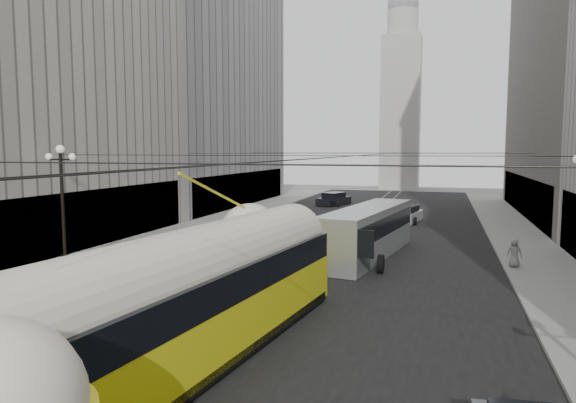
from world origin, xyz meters
The scene contains 14 objects.
road centered at (0.00, 32.50, 0.00)m, with size 20.00×85.00×0.02m, color black.
sidewalk_left centered at (-12.00, 36.00, 0.07)m, with size 4.00×72.00×0.15m, color gray.
sidewalk_right centered at (12.00, 36.00, 0.07)m, with size 4.00×72.00×0.15m, color gray.
rail_left centered at (-0.75, 32.50, 0.00)m, with size 0.12×85.00×0.04m, color gray.
rail_right centered at (0.75, 32.50, 0.00)m, with size 0.12×85.00×0.04m, color gray.
building_left_far centered at (-19.99, 48.00, 14.31)m, with size 12.60×28.60×28.60m.
distant_tower centered at (0.00, 80.00, 14.97)m, with size 6.00×6.00×31.36m.
lamppost_left_mid centered at (-12.60, 18.00, 3.74)m, with size 1.86×0.44×6.37m.
catenary centered at (0.12, 31.49, 5.88)m, with size 25.00×72.00×0.23m.
streetcar centered at (-0.12, 8.38, 1.96)m, with size 4.91×18.18×4.02m.
city_bus centered at (2.71, 25.18, 1.60)m, with size 4.15×11.81×2.93m.
sedan_white_far centered at (3.83, 40.70, 0.67)m, with size 2.69×4.95×1.48m.
sedan_dark_far centered at (-5.01, 52.36, 0.66)m, with size 3.36×5.02×1.47m.
pedestrian_sidewalk_right centered at (10.50, 24.09, 0.91)m, with size 0.74×0.45×1.51m, color gray.
Camera 1 is at (6.84, -4.54, 6.26)m, focal length 32.00 mm.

